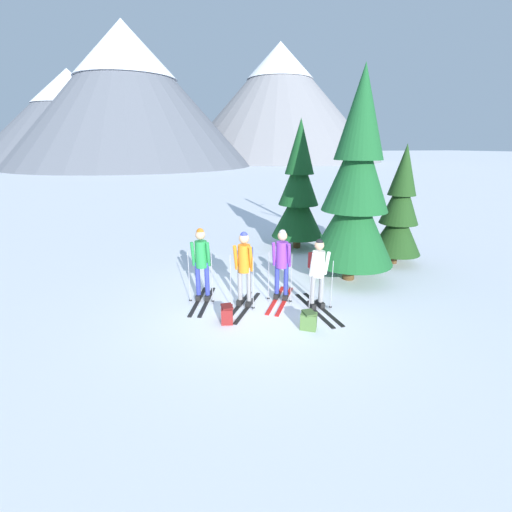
{
  "coord_description": "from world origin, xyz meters",
  "views": [
    {
      "loc": [
        -2.2,
        -7.32,
        3.59
      ],
      "look_at": [
        0.06,
        0.35,
        1.05
      ],
      "focal_mm": 24.59,
      "sensor_mm": 36.0,
      "label": 1
    }
  ],
  "objects_px": {
    "backpack_on_snow_front": "(227,314)",
    "backpack_on_snow_beside": "(309,320)",
    "skier_in_white": "(318,270)",
    "pine_tree_far": "(356,189)",
    "skier_in_green": "(201,261)",
    "pine_tree_near": "(299,191)",
    "birch_tree_slender": "(353,175)",
    "skier_in_orange": "(244,265)",
    "pine_tree_mid": "(399,211)",
    "skier_in_purple": "(282,261)"
  },
  "relations": [
    {
      "from": "pine_tree_far",
      "to": "backpack_on_snow_beside",
      "type": "relative_size",
      "value": 13.7
    },
    {
      "from": "pine_tree_near",
      "to": "birch_tree_slender",
      "type": "bearing_deg",
      "value": -23.11
    },
    {
      "from": "skier_in_white",
      "to": "birch_tree_slender",
      "type": "distance_m",
      "value": 5.43
    },
    {
      "from": "skier_in_orange",
      "to": "backpack_on_snow_front",
      "type": "xyz_separation_m",
      "value": [
        -0.57,
        -0.69,
        -0.82
      ]
    },
    {
      "from": "pine_tree_near",
      "to": "skier_in_orange",
      "type": "bearing_deg",
      "value": -126.21
    },
    {
      "from": "pine_tree_far",
      "to": "birch_tree_slender",
      "type": "bearing_deg",
      "value": 60.42
    },
    {
      "from": "skier_in_green",
      "to": "pine_tree_far",
      "type": "distance_m",
      "value": 4.39
    },
    {
      "from": "pine_tree_mid",
      "to": "backpack_on_snow_front",
      "type": "distance_m",
      "value": 6.5
    },
    {
      "from": "skier_in_orange",
      "to": "pine_tree_far",
      "type": "height_order",
      "value": "pine_tree_far"
    },
    {
      "from": "skier_in_green",
      "to": "pine_tree_far",
      "type": "bearing_deg",
      "value": 3.72
    },
    {
      "from": "skier_in_green",
      "to": "skier_in_white",
      "type": "xyz_separation_m",
      "value": [
        2.43,
        -1.14,
        -0.08
      ]
    },
    {
      "from": "skier_in_orange",
      "to": "pine_tree_far",
      "type": "bearing_deg",
      "value": 14.37
    },
    {
      "from": "pine_tree_far",
      "to": "skier_in_purple",
      "type": "bearing_deg",
      "value": -162.14
    },
    {
      "from": "backpack_on_snow_front",
      "to": "skier_in_green",
      "type": "bearing_deg",
      "value": 104.74
    },
    {
      "from": "pine_tree_near",
      "to": "pine_tree_far",
      "type": "distance_m",
      "value": 3.39
    },
    {
      "from": "skier_in_orange",
      "to": "pine_tree_mid",
      "type": "xyz_separation_m",
      "value": [
        5.31,
        1.65,
        0.66
      ]
    },
    {
      "from": "skier_in_green",
      "to": "backpack_on_snow_beside",
      "type": "height_order",
      "value": "skier_in_green"
    },
    {
      "from": "skier_in_green",
      "to": "skier_in_orange",
      "type": "bearing_deg",
      "value": -31.83
    },
    {
      "from": "skier_in_purple",
      "to": "birch_tree_slender",
      "type": "height_order",
      "value": "birch_tree_slender"
    },
    {
      "from": "backpack_on_snow_front",
      "to": "backpack_on_snow_beside",
      "type": "relative_size",
      "value": 0.95
    },
    {
      "from": "skier_in_orange",
      "to": "pine_tree_near",
      "type": "bearing_deg",
      "value": 53.79
    },
    {
      "from": "pine_tree_far",
      "to": "backpack_on_snow_front",
      "type": "bearing_deg",
      "value": -158.16
    },
    {
      "from": "skier_in_orange",
      "to": "pine_tree_mid",
      "type": "distance_m",
      "value": 5.6
    },
    {
      "from": "skier_in_orange",
      "to": "pine_tree_near",
      "type": "height_order",
      "value": "pine_tree_near"
    },
    {
      "from": "birch_tree_slender",
      "to": "backpack_on_snow_beside",
      "type": "relative_size",
      "value": 12.99
    },
    {
      "from": "skier_in_white",
      "to": "backpack_on_snow_beside",
      "type": "xyz_separation_m",
      "value": [
        -0.57,
        -0.85,
        -0.73
      ]
    },
    {
      "from": "skier_in_orange",
      "to": "pine_tree_far",
      "type": "distance_m",
      "value": 3.64
    },
    {
      "from": "skier_in_orange",
      "to": "skier_in_purple",
      "type": "distance_m",
      "value": 0.94
    },
    {
      "from": "pine_tree_near",
      "to": "birch_tree_slender",
      "type": "xyz_separation_m",
      "value": [
        1.66,
        -0.71,
        0.58
      ]
    },
    {
      "from": "skier_in_green",
      "to": "skier_in_purple",
      "type": "height_order",
      "value": "skier_in_green"
    },
    {
      "from": "skier_in_white",
      "to": "birch_tree_slender",
      "type": "xyz_separation_m",
      "value": [
        3.18,
        4.06,
        1.7
      ]
    },
    {
      "from": "skier_in_purple",
      "to": "backpack_on_snow_front",
      "type": "height_order",
      "value": "skier_in_purple"
    },
    {
      "from": "pine_tree_near",
      "to": "backpack_on_snow_front",
      "type": "xyz_separation_m",
      "value": [
        -3.63,
        -4.87,
        -1.85
      ]
    },
    {
      "from": "skier_in_purple",
      "to": "pine_tree_far",
      "type": "bearing_deg",
      "value": 17.86
    },
    {
      "from": "skier_in_purple",
      "to": "pine_tree_far",
      "type": "xyz_separation_m",
      "value": [
        2.27,
        0.73,
        1.52
      ]
    },
    {
      "from": "skier_in_orange",
      "to": "skier_in_purple",
      "type": "relative_size",
      "value": 1.02
    },
    {
      "from": "skier_in_orange",
      "to": "pine_tree_mid",
      "type": "bearing_deg",
      "value": 17.22
    },
    {
      "from": "pine_tree_mid",
      "to": "backpack_on_snow_beside",
      "type": "relative_size",
      "value": 9.13
    },
    {
      "from": "skier_in_purple",
      "to": "pine_tree_mid",
      "type": "distance_m",
      "value": 4.69
    },
    {
      "from": "pine_tree_near",
      "to": "pine_tree_mid",
      "type": "bearing_deg",
      "value": -48.36
    },
    {
      "from": "skier_in_white",
      "to": "backpack_on_snow_front",
      "type": "distance_m",
      "value": 2.23
    },
    {
      "from": "skier_in_white",
      "to": "pine_tree_mid",
      "type": "bearing_deg",
      "value": 30.6
    },
    {
      "from": "skier_in_white",
      "to": "birch_tree_slender",
      "type": "height_order",
      "value": "birch_tree_slender"
    },
    {
      "from": "skier_in_white",
      "to": "pine_tree_far",
      "type": "distance_m",
      "value": 2.7
    },
    {
      "from": "backpack_on_snow_beside",
      "to": "skier_in_green",
      "type": "bearing_deg",
      "value": 133.03
    },
    {
      "from": "skier_in_white",
      "to": "birch_tree_slender",
      "type": "relative_size",
      "value": 0.35
    },
    {
      "from": "skier_in_green",
      "to": "pine_tree_near",
      "type": "height_order",
      "value": "pine_tree_near"
    },
    {
      "from": "skier_in_white",
      "to": "skier_in_purple",
      "type": "bearing_deg",
      "value": 131.53
    },
    {
      "from": "skier_in_green",
      "to": "skier_in_orange",
      "type": "xyz_separation_m",
      "value": [
        0.9,
        -0.56,
        0.02
      ]
    },
    {
      "from": "pine_tree_mid",
      "to": "birch_tree_slender",
      "type": "distance_m",
      "value": 2.14
    }
  ]
}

